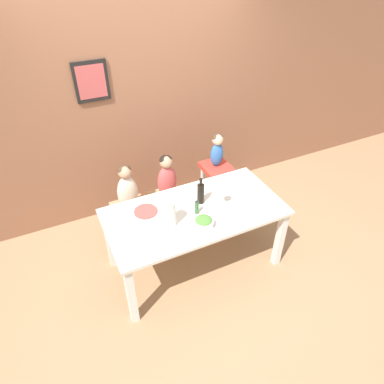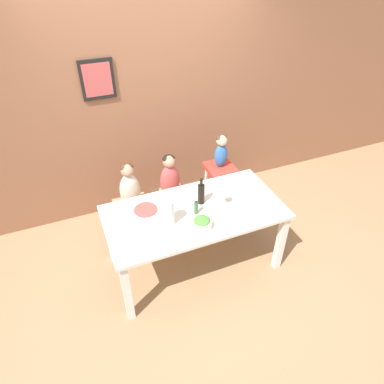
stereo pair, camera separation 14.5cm
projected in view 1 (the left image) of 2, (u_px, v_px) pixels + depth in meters
The scene contains 16 objects.
ground_plane at pixel (195, 263), 3.70m from camera, with size 14.00×14.00×0.00m, color #9E7A56.
wall_back at pixel (145, 101), 3.80m from camera, with size 10.00×0.09×2.70m.
dining_table at pixel (195, 218), 3.31m from camera, with size 1.70×0.86×0.74m.
chair_far_left at pixel (131, 213), 3.78m from camera, with size 0.37×0.39×0.45m.
chair_far_center at pixel (168, 202), 3.94m from camera, with size 0.37×0.39×0.45m.
chair_right_highchair at pixel (216, 177), 4.05m from camera, with size 0.32×0.33×0.70m.
person_child_left at pixel (127, 188), 3.57m from camera, with size 0.22×0.15×0.54m.
person_child_center at pixel (167, 177), 3.72m from camera, with size 0.22×0.15×0.54m.
person_baby_right at pixel (217, 148), 3.81m from camera, with size 0.15×0.13×0.40m.
wine_bottle at pixel (201, 193), 3.29m from camera, with size 0.07×0.07×0.28m.
paper_towel_roll at pixel (169, 214), 3.03m from camera, with size 0.12×0.12×0.26m.
wine_glass_near at pixel (224, 193), 3.28m from camera, with size 0.07×0.07×0.17m.
salad_bowl_large at pixel (204, 222), 3.05m from camera, with size 0.18×0.18×0.10m.
dinner_plate_front_left at pixel (148, 239), 2.95m from camera, with size 0.22×0.22×0.01m.
dinner_plate_back_left at pixel (146, 211), 3.24m from camera, with size 0.22×0.22×0.01m.
condiment_bottle_hot_sauce at pixel (197, 207), 3.19m from camera, with size 0.04×0.04×0.16m.
Camera 1 is at (-1.10, -2.23, 2.86)m, focal length 32.00 mm.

